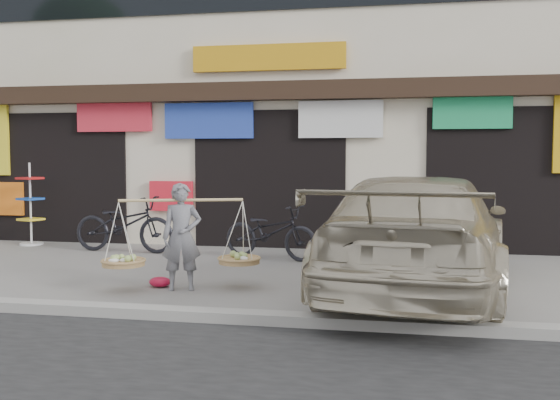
% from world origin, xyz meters
% --- Properties ---
extents(ground, '(70.00, 70.00, 0.00)m').
position_xyz_m(ground, '(0.00, 0.00, 0.00)').
color(ground, gray).
rests_on(ground, ground).
extents(kerb, '(70.00, 0.25, 0.12)m').
position_xyz_m(kerb, '(0.00, -2.00, 0.06)').
color(kerb, gray).
rests_on(kerb, ground).
extents(shophouse_block, '(14.00, 6.32, 7.00)m').
position_xyz_m(shophouse_block, '(-0.00, 6.42, 3.45)').
color(shophouse_block, beige).
rests_on(shophouse_block, ground).
extents(street_vendor, '(2.03, 1.04, 1.44)m').
position_xyz_m(street_vendor, '(-0.35, -0.55, 0.66)').
color(street_vendor, slate).
rests_on(street_vendor, ground).
extents(bike_0, '(2.05, 0.84, 1.06)m').
position_xyz_m(bike_0, '(-2.56, 2.42, 0.53)').
color(bike_0, black).
rests_on(bike_0, ground).
extents(bike_2, '(1.93, 1.16, 0.96)m').
position_xyz_m(bike_2, '(0.30, 2.17, 0.48)').
color(bike_2, black).
rests_on(bike_2, ground).
extents(suv, '(2.86, 5.57, 1.55)m').
position_xyz_m(suv, '(2.78, -0.05, 0.77)').
color(suv, beige).
rests_on(suv, ground).
extents(display_rack, '(0.50, 0.50, 1.67)m').
position_xyz_m(display_rack, '(-4.83, 2.95, 0.67)').
color(display_rack, silver).
rests_on(display_rack, ground).
extents(red_bag, '(0.31, 0.25, 0.14)m').
position_xyz_m(red_bag, '(-0.72, -0.43, 0.07)').
color(red_bag, '#BC1132').
rests_on(red_bag, ground).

